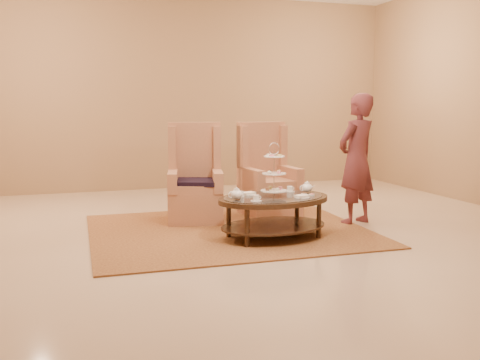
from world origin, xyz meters
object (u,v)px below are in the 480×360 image
object	(u,v)px
tea_table	(274,204)
armchair_left	(195,188)
person	(357,159)
armchair_right	(267,184)

from	to	relation	value
tea_table	armchair_left	distance (m)	1.40
tea_table	person	bearing A→B (deg)	10.73
armchair_right	armchair_left	bearing A→B (deg)	179.55
person	tea_table	bearing A→B (deg)	-4.59
tea_table	armchair_right	xyz separation A→B (m)	(0.42, 1.33, 0.03)
armchair_left	person	distance (m)	2.14
tea_table	person	distance (m)	1.44
tea_table	armchair_left	size ratio (longest dim) A/B	1.10
armchair_left	armchair_right	size ratio (longest dim) A/B	1.01
tea_table	armchair_left	bearing A→B (deg)	109.16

